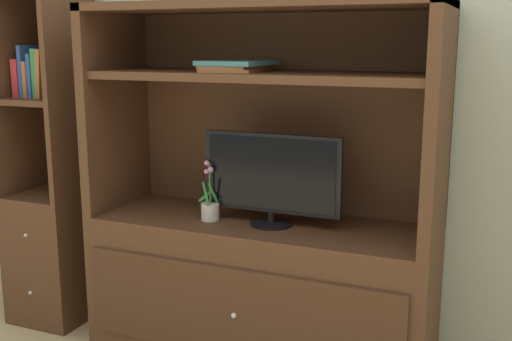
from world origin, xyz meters
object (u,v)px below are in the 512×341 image
at_px(potted_plant, 210,207).
at_px(tv_monitor, 271,177).
at_px(magazine_stack, 236,66).
at_px(upright_book_row, 36,75).
at_px(media_console, 261,254).
at_px(bookshelf_tall, 53,209).

bearing_deg(potted_plant, tv_monitor, 6.97).
distance_m(potted_plant, magazine_stack, 0.66).
height_order(tv_monitor, potted_plant, tv_monitor).
height_order(tv_monitor, upright_book_row, upright_book_row).
bearing_deg(potted_plant, magazine_stack, 32.64).
xyz_separation_m(media_console, bookshelf_tall, (-1.22, 0.00, 0.09)).
bearing_deg(media_console, potted_plant, -161.08).
relative_size(potted_plant, bookshelf_tall, 0.15).
xyz_separation_m(potted_plant, bookshelf_tall, (-1.00, 0.08, -0.13)).
bearing_deg(magazine_stack, upright_book_row, 179.94).
height_order(media_console, tv_monitor, media_console).
relative_size(tv_monitor, potted_plant, 2.32).
xyz_separation_m(potted_plant, upright_book_row, (-1.04, 0.07, 0.59)).
relative_size(tv_monitor, bookshelf_tall, 0.36).
bearing_deg(potted_plant, upright_book_row, 176.14).
height_order(potted_plant, bookshelf_tall, bookshelf_tall).
xyz_separation_m(media_console, magazine_stack, (-0.12, -0.01, 0.87)).
height_order(media_console, bookshelf_tall, bookshelf_tall).
height_order(media_console, upright_book_row, media_console).
height_order(potted_plant, magazine_stack, magazine_stack).
xyz_separation_m(magazine_stack, upright_book_row, (-1.15, 0.00, -0.06)).
bearing_deg(tv_monitor, potted_plant, -173.03).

